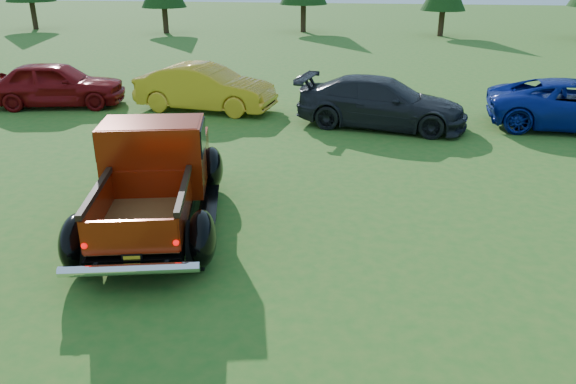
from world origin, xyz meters
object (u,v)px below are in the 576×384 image
at_px(pickup_truck, 156,173).
at_px(show_car_grey, 381,103).
at_px(show_car_red, 56,84).
at_px(show_car_yellow, 205,88).

bearing_deg(pickup_truck, show_car_grey, 46.50).
height_order(show_car_red, show_car_grey, show_car_red).
xyz_separation_m(pickup_truck, show_car_grey, (4.14, 6.92, -0.17)).
distance_m(show_car_red, show_car_yellow, 5.00).
height_order(pickup_truck, show_car_red, pickup_truck).
relative_size(show_car_red, show_car_yellow, 0.98).
bearing_deg(show_car_red, show_car_yellow, -100.03).
relative_size(show_car_yellow, show_car_grey, 0.91).
xyz_separation_m(pickup_truck, show_car_red, (-6.39, 7.90, -0.14)).
relative_size(pickup_truck, show_car_yellow, 1.19).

